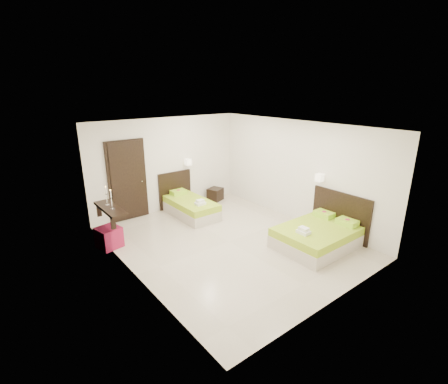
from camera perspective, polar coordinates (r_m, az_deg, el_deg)
floor at (r=7.51m, az=0.82°, el=-8.72°), size 5.50×5.50×0.00m
bed_single at (r=8.99m, az=-6.12°, el=-2.39°), size 1.03×1.71×1.41m
bed_double at (r=7.53m, az=16.32°, el=-7.21°), size 1.74×1.48×1.44m
nightstand at (r=10.10m, az=-1.55°, el=-0.39°), size 0.53×0.51×0.38m
ottoman at (r=7.62m, az=-19.57°, el=-7.52°), size 0.55×0.55×0.46m
door at (r=8.78m, az=-16.57°, el=1.88°), size 1.02×0.15×2.14m
console_shelf at (r=7.58m, az=-19.44°, el=-2.81°), size 0.35×1.20×0.78m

